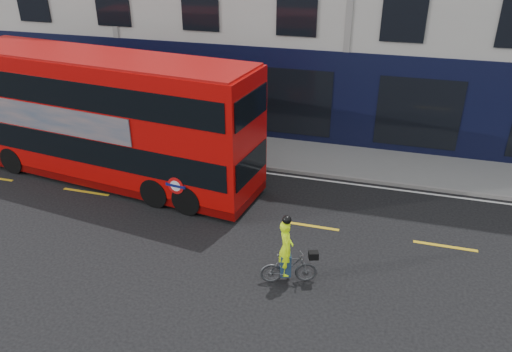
% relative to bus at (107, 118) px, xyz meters
% --- Properties ---
extents(ground, '(120.00, 120.00, 0.00)m').
position_rel_bus_xyz_m(ground, '(7.62, -2.80, -2.34)').
color(ground, black).
rests_on(ground, ground).
extents(pavement, '(60.00, 3.00, 0.12)m').
position_rel_bus_xyz_m(pavement, '(7.62, 3.70, -2.28)').
color(pavement, gray).
rests_on(pavement, ground).
extents(kerb, '(60.00, 0.12, 0.13)m').
position_rel_bus_xyz_m(kerb, '(7.62, 2.20, -2.27)').
color(kerb, gray).
rests_on(kerb, ground).
extents(road_edge_line, '(58.00, 0.10, 0.01)m').
position_rel_bus_xyz_m(road_edge_line, '(7.62, 1.90, -2.33)').
color(road_edge_line, silver).
rests_on(road_edge_line, ground).
extents(lane_dashes, '(58.00, 0.12, 0.01)m').
position_rel_bus_xyz_m(lane_dashes, '(7.62, -1.30, -2.33)').
color(lane_dashes, gold).
rests_on(lane_dashes, ground).
extents(bus, '(11.52, 4.02, 4.56)m').
position_rel_bus_xyz_m(bus, '(0.00, 0.00, 0.00)').
color(bus, '#BF0907').
rests_on(bus, ground).
extents(cyclist, '(1.55, 0.88, 2.03)m').
position_rel_bus_xyz_m(cyclist, '(7.53, -4.17, -1.65)').
color(cyclist, '#47494C').
rests_on(cyclist, ground).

